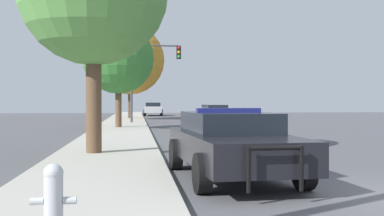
{
  "coord_description": "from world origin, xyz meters",
  "views": [
    {
      "loc": [
        -4.3,
        -7.59,
        1.62
      ],
      "look_at": [
        -1.75,
        14.16,
        1.27
      ],
      "focal_mm": 45.0,
      "sensor_mm": 36.0,
      "label": 1
    }
  ],
  "objects": [
    {
      "name": "tree_sidewalk_mid",
      "position": [
        -5.26,
        19.57,
        3.97
      ],
      "size": [
        3.98,
        3.98,
        5.84
      ],
      "color": "brown",
      "rests_on": "sidewalk_left"
    },
    {
      "name": "police_car",
      "position": [
        -2.34,
        2.23,
        0.75
      ],
      "size": [
        2.36,
        5.1,
        1.45
      ],
      "rotation": [
        0.0,
        0.0,
        3.21
      ],
      "color": "black",
      "rests_on": "ground_plane"
    },
    {
      "name": "fire_hydrant",
      "position": [
        -5.18,
        -2.29,
        0.56
      ],
      "size": [
        0.49,
        0.21,
        0.81
      ],
      "color": "#B7BCC1",
      "rests_on": "sidewalk_left"
    },
    {
      "name": "car_background_distant",
      "position": [
        -2.45,
        43.7,
        0.75
      ],
      "size": [
        2.12,
        4.39,
        1.39
      ],
      "rotation": [
        0.0,
        0.0,
        -0.04
      ],
      "color": "#B7B7BC",
      "rests_on": "ground_plane"
    },
    {
      "name": "sidewalk_left",
      "position": [
        -5.1,
        0.0,
        0.07
      ],
      "size": [
        3.0,
        110.0,
        0.13
      ],
      "color": "#ADA89E",
      "rests_on": "ground_plane"
    },
    {
      "name": "traffic_light",
      "position": [
        -3.27,
        25.42,
        3.91
      ],
      "size": [
        3.47,
        0.35,
        5.4
      ],
      "color": "#424247",
      "rests_on": "sidewalk_left"
    },
    {
      "name": "tree_sidewalk_far",
      "position": [
        -4.79,
        33.21,
        5.03
      ],
      "size": [
        5.84,
        5.84,
        7.83
      ],
      "color": "#4C3823",
      "rests_on": "sidewalk_left"
    },
    {
      "name": "car_background_oncoming",
      "position": [
        1.91,
        29.69,
        0.7
      ],
      "size": [
        2.31,
        4.74,
        1.27
      ],
      "rotation": [
        0.0,
        0.0,
        3.22
      ],
      "color": "#B7B7BC",
      "rests_on": "ground_plane"
    }
  ]
}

